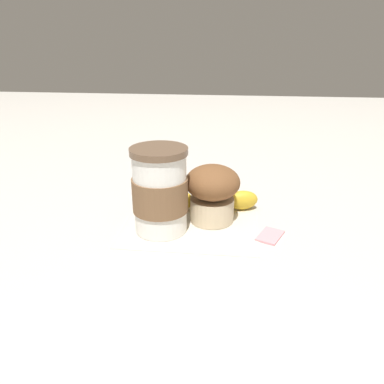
{
  "coord_description": "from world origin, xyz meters",
  "views": [
    {
      "loc": [
        -0.57,
        -0.06,
        0.29
      ],
      "look_at": [
        0.0,
        0.0,
        0.05
      ],
      "focal_mm": 35.0,
      "sensor_mm": 36.0,
      "label": 1
    }
  ],
  "objects_px": {
    "coffee_cup": "(160,191)",
    "banana": "(211,200)",
    "sugar_packet": "(270,235)",
    "muffin": "(213,190)"
  },
  "relations": [
    {
      "from": "banana",
      "to": "sugar_packet",
      "type": "height_order",
      "value": "banana"
    },
    {
      "from": "coffee_cup",
      "to": "banana",
      "type": "bearing_deg",
      "value": -41.76
    },
    {
      "from": "muffin",
      "to": "banana",
      "type": "relative_size",
      "value": 0.56
    },
    {
      "from": "coffee_cup",
      "to": "sugar_packet",
      "type": "height_order",
      "value": "coffee_cup"
    },
    {
      "from": "coffee_cup",
      "to": "banana",
      "type": "relative_size",
      "value": 0.78
    },
    {
      "from": "muffin",
      "to": "sugar_packet",
      "type": "distance_m",
      "value": 0.12
    },
    {
      "from": "muffin",
      "to": "banana",
      "type": "distance_m",
      "value": 0.05
    },
    {
      "from": "banana",
      "to": "muffin",
      "type": "bearing_deg",
      "value": -173.59
    },
    {
      "from": "sugar_packet",
      "to": "coffee_cup",
      "type": "bearing_deg",
      "value": 88.91
    },
    {
      "from": "sugar_packet",
      "to": "banana",
      "type": "bearing_deg",
      "value": 48.46
    }
  ]
}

